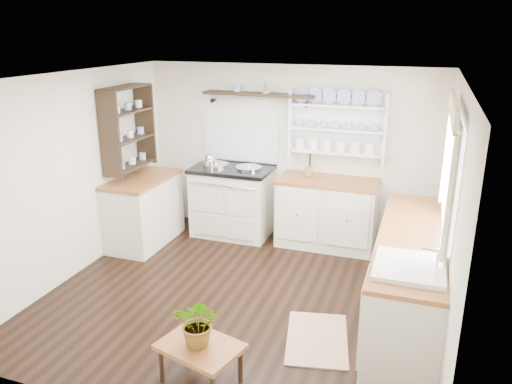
% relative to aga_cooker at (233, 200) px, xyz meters
% --- Properties ---
extents(floor, '(4.00, 3.80, 0.01)m').
position_rel_aga_cooker_xyz_m(floor, '(0.70, -1.57, -0.49)').
color(floor, black).
rests_on(floor, ground).
extents(wall_back, '(4.00, 0.02, 2.30)m').
position_rel_aga_cooker_xyz_m(wall_back, '(0.70, 0.33, 0.66)').
color(wall_back, beige).
rests_on(wall_back, ground).
extents(wall_right, '(0.02, 3.80, 2.30)m').
position_rel_aga_cooker_xyz_m(wall_right, '(2.70, -1.57, 0.66)').
color(wall_right, beige).
rests_on(wall_right, ground).
extents(wall_left, '(0.02, 3.80, 2.30)m').
position_rel_aga_cooker_xyz_m(wall_left, '(-1.30, -1.57, 0.66)').
color(wall_left, beige).
rests_on(wall_left, ground).
extents(ceiling, '(4.00, 3.80, 0.01)m').
position_rel_aga_cooker_xyz_m(ceiling, '(0.70, -1.57, 1.81)').
color(ceiling, white).
rests_on(ceiling, wall_back).
extents(window, '(0.08, 1.55, 1.22)m').
position_rel_aga_cooker_xyz_m(window, '(2.65, -1.42, 1.08)').
color(window, white).
rests_on(window, wall_right).
extents(aga_cooker, '(1.07, 0.74, 0.99)m').
position_rel_aga_cooker_xyz_m(aga_cooker, '(0.00, 0.00, 0.00)').
color(aga_cooker, beige).
rests_on(aga_cooker, floor).
extents(back_cabinets, '(1.27, 0.63, 0.90)m').
position_rel_aga_cooker_xyz_m(back_cabinets, '(1.30, 0.03, -0.03)').
color(back_cabinets, beige).
rests_on(back_cabinets, floor).
extents(right_cabinets, '(0.62, 2.43, 0.90)m').
position_rel_aga_cooker_xyz_m(right_cabinets, '(2.40, -1.47, -0.03)').
color(right_cabinets, beige).
rests_on(right_cabinets, floor).
extents(belfast_sink, '(0.55, 0.60, 0.45)m').
position_rel_aga_cooker_xyz_m(belfast_sink, '(2.41, -2.22, 0.31)').
color(belfast_sink, white).
rests_on(belfast_sink, right_cabinets).
extents(left_cabinets, '(0.62, 1.13, 0.90)m').
position_rel_aga_cooker_xyz_m(left_cabinets, '(-1.00, -0.67, -0.03)').
color(left_cabinets, beige).
rests_on(left_cabinets, floor).
extents(plate_rack, '(1.20, 0.22, 0.90)m').
position_rel_aga_cooker_xyz_m(plate_rack, '(1.35, 0.29, 1.07)').
color(plate_rack, white).
rests_on(plate_rack, wall_back).
extents(high_shelf, '(1.50, 0.29, 0.16)m').
position_rel_aga_cooker_xyz_m(high_shelf, '(0.30, 0.21, 1.42)').
color(high_shelf, black).
rests_on(high_shelf, wall_back).
extents(left_shelving, '(0.28, 0.80, 1.05)m').
position_rel_aga_cooker_xyz_m(left_shelving, '(-1.14, -0.67, 1.06)').
color(left_shelving, black).
rests_on(left_shelving, wall_left).
extents(kettle, '(0.17, 0.17, 0.21)m').
position_rel_aga_cooker_xyz_m(kettle, '(-0.28, -0.12, 0.55)').
color(kettle, silver).
rests_on(kettle, aga_cooker).
extents(utensil_crock, '(0.10, 0.10, 0.12)m').
position_rel_aga_cooker_xyz_m(utensil_crock, '(1.03, 0.11, 0.48)').
color(utensil_crock, olive).
rests_on(utensil_crock, back_cabinets).
extents(center_table, '(0.73, 0.61, 0.34)m').
position_rel_aga_cooker_xyz_m(center_table, '(0.89, -2.97, -0.19)').
color(center_table, brown).
rests_on(center_table, floor).
extents(potted_plant, '(0.38, 0.33, 0.41)m').
position_rel_aga_cooker_xyz_m(potted_plant, '(0.89, -2.97, 0.06)').
color(potted_plant, '#3F7233').
rests_on(potted_plant, center_table).
extents(floor_rug, '(0.71, 0.94, 0.02)m').
position_rel_aga_cooker_xyz_m(floor_rug, '(1.66, -2.10, -0.48)').
color(floor_rug, '#9B705A').
rests_on(floor_rug, floor).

